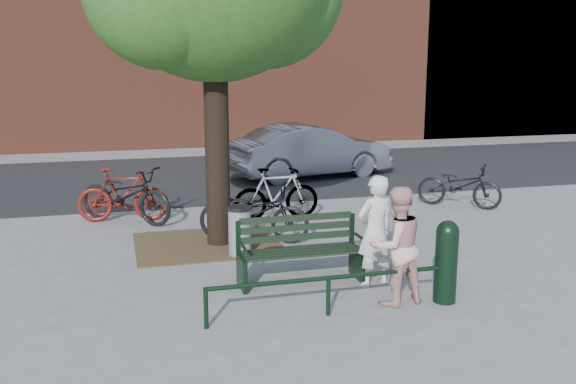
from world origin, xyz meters
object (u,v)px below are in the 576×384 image
object	(u,v)px
bollard	(446,259)
litter_bin	(240,231)
person_left	(375,231)
person_right	(396,246)
park_bench	(299,248)
parked_car	(311,151)
bicycle_c	(254,212)

from	to	relation	value
bollard	litter_bin	size ratio (longest dim) A/B	1.35
person_left	person_right	bearing A→B (deg)	76.86
park_bench	parked_car	xyz separation A→B (m)	(2.51, 7.60, 0.22)
park_bench	bollard	bearing A→B (deg)	-37.97
park_bench	bollard	world-z (taller)	bollard
person_left	person_right	size ratio (longest dim) A/B	1.01
park_bench	person_left	xyz separation A→B (m)	(0.95, -0.44, 0.30)
park_bench	bicycle_c	size ratio (longest dim) A/B	0.90
bollard	bicycle_c	bearing A→B (deg)	118.08
park_bench	bollard	distance (m)	2.03
person_left	parked_car	xyz separation A→B (m)	(1.56, 8.05, -0.08)
bollard	litter_bin	world-z (taller)	bollard
bollard	park_bench	bearing A→B (deg)	142.03
person_left	bicycle_c	bearing A→B (deg)	-79.04
person_right	bollard	bearing A→B (deg)	160.28
bicycle_c	parked_car	distance (m)	6.12
park_bench	bollard	xyz separation A→B (m)	(1.60, -1.25, 0.10)
park_bench	litter_bin	size ratio (longest dim) A/B	2.16
litter_bin	bicycle_c	distance (m)	0.83
park_bench	person_left	distance (m)	1.09
bollard	person_left	bearing A→B (deg)	128.94
person_left	bollard	bearing A→B (deg)	115.80
bicycle_c	parked_car	bearing A→B (deg)	0.03
bollard	litter_bin	xyz separation A→B (m)	(-2.18, 2.64, -0.17)
person_right	bicycle_c	world-z (taller)	person_right
person_right	bicycle_c	bearing A→B (deg)	-79.85
bollard	litter_bin	distance (m)	3.43
person_right	parked_car	distance (m)	8.87
parked_car	litter_bin	bearing A→B (deg)	142.11
bollard	bicycle_c	distance (m)	3.82
park_bench	person_right	xyz separation A→B (m)	(0.95, -1.13, 0.29)
bicycle_c	bollard	bearing A→B (deg)	-125.59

